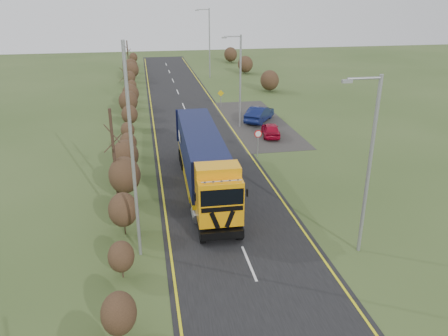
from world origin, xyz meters
The scene contains 14 objects.
ground centered at (0.00, 0.00, 0.00)m, with size 160.00×160.00×0.00m, color #364B20.
road centered at (0.00, 10.00, 0.01)m, with size 8.00×120.00×0.02m, color black.
layby centered at (6.50, 20.00, 0.01)m, with size 6.00×18.00×0.02m, color #2E2B28.
lane_markings centered at (0.00, 9.69, 0.03)m, with size 7.52×116.00×0.01m.
hedgerow centered at (-6.00, 7.89, 1.62)m, with size 2.24×102.04×6.05m.
lorry centered at (-0.97, 4.76, 2.24)m, with size 2.77×14.21×3.95m.
car_red_hatchback centered at (6.72, 15.31, 0.63)m, with size 1.48×3.67×1.25m, color #A20821.
car_blue_sedan centered at (6.99, 20.33, 0.78)m, with size 1.65×4.72×1.56m, color #0B133E.
streetlight_near centered at (5.69, -3.88, 4.94)m, with size 1.91×0.18×8.98m.
streetlight_mid centered at (4.49, 18.81, 4.79)m, with size 1.86×0.18×8.71m.
streetlight_far centered at (5.66, 45.36, 5.60)m, with size 2.14×0.20×10.10m.
left_pole centered at (-5.20, -2.21, 5.24)m, with size 0.16×0.16×10.47m, color gray.
speed_sign centered at (4.20, 10.39, 1.54)m, with size 0.61×0.10×2.22m.
warning_board centered at (4.20, 27.06, 1.20)m, with size 0.75×0.11×1.96m.
Camera 1 is at (-4.52, -21.48, 12.32)m, focal length 35.00 mm.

